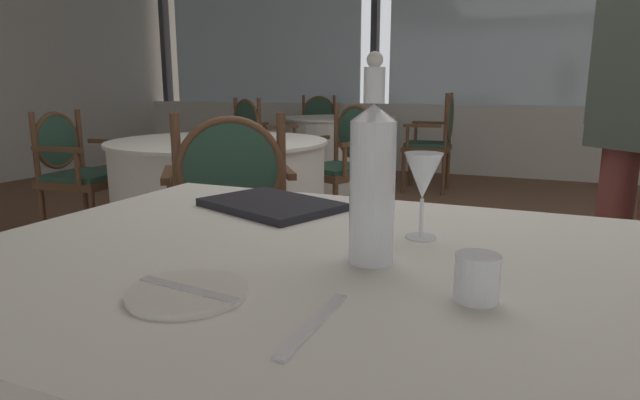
{
  "coord_description": "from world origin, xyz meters",
  "views": [
    {
      "loc": [
        0.42,
        -2.48,
        1.05
      ],
      "look_at": [
        -0.05,
        -1.38,
        0.79
      ],
      "focal_mm": 29.55,
      "sensor_mm": 36.0,
      "label": 1
    }
  ],
  "objects_px": {
    "water_bottle": "(372,180)",
    "dining_chair_1_1": "(258,140)",
    "dining_chair_1_2": "(437,135)",
    "dining_chair_2_0": "(75,166)",
    "dining_chair_2_1": "(230,207)",
    "dining_chair_2_2": "(344,157)",
    "side_plate": "(188,292)",
    "menu_book": "(271,205)",
    "wine_glass": "(423,178)",
    "dining_chair_1_0": "(321,127)",
    "water_tumbler": "(477,278)"
  },
  "relations": [
    {
      "from": "dining_chair_1_1",
      "to": "dining_chair_2_0",
      "type": "distance_m",
      "value": 1.86
    },
    {
      "from": "dining_chair_1_1",
      "to": "dining_chair_1_2",
      "type": "bearing_deg",
      "value": -30.11
    },
    {
      "from": "dining_chair_1_1",
      "to": "water_tumbler",
      "type": "bearing_deg",
      "value": -119.68
    },
    {
      "from": "wine_glass",
      "to": "dining_chair_2_2",
      "type": "height_order",
      "value": "dining_chair_2_2"
    },
    {
      "from": "dining_chair_1_0",
      "to": "dining_chair_1_2",
      "type": "height_order",
      "value": "dining_chair_1_2"
    },
    {
      "from": "wine_glass",
      "to": "dining_chair_1_0",
      "type": "distance_m",
      "value": 5.69
    },
    {
      "from": "menu_book",
      "to": "dining_chair_2_0",
      "type": "bearing_deg",
      "value": 169.12
    },
    {
      "from": "water_tumbler",
      "to": "dining_chair_1_1",
      "type": "bearing_deg",
      "value": 123.78
    },
    {
      "from": "dining_chair_1_2",
      "to": "side_plate",
      "type": "bearing_deg",
      "value": 92.7
    },
    {
      "from": "water_bottle",
      "to": "water_tumbler",
      "type": "xyz_separation_m",
      "value": [
        0.2,
        -0.11,
        -0.12
      ]
    },
    {
      "from": "dining_chair_2_1",
      "to": "dining_chair_2_2",
      "type": "xyz_separation_m",
      "value": [
        -0.19,
        1.87,
        -0.02
      ]
    },
    {
      "from": "water_bottle",
      "to": "dining_chair_1_0",
      "type": "relative_size",
      "value": 0.39
    },
    {
      "from": "side_plate",
      "to": "water_bottle",
      "type": "xyz_separation_m",
      "value": [
        0.21,
        0.26,
        0.15
      ]
    },
    {
      "from": "side_plate",
      "to": "dining_chair_1_1",
      "type": "height_order",
      "value": "dining_chair_1_1"
    },
    {
      "from": "dining_chair_1_0",
      "to": "dining_chair_2_2",
      "type": "relative_size",
      "value": 1.02
    },
    {
      "from": "water_tumbler",
      "to": "menu_book",
      "type": "distance_m",
      "value": 0.71
    },
    {
      "from": "dining_chair_1_2",
      "to": "dining_chair_1_0",
      "type": "bearing_deg",
      "value": -29.89
    },
    {
      "from": "wine_glass",
      "to": "water_tumbler",
      "type": "height_order",
      "value": "wine_glass"
    },
    {
      "from": "dining_chair_1_0",
      "to": "dining_chair_1_1",
      "type": "xyz_separation_m",
      "value": [
        0.11,
        -1.8,
        0.0
      ]
    },
    {
      "from": "wine_glass",
      "to": "dining_chair_2_1",
      "type": "bearing_deg",
      "value": 141.63
    },
    {
      "from": "dining_chair_1_0",
      "to": "dining_chair_2_1",
      "type": "relative_size",
      "value": 1.0
    },
    {
      "from": "menu_book",
      "to": "dining_chair_2_0",
      "type": "height_order",
      "value": "dining_chair_2_0"
    },
    {
      "from": "menu_book",
      "to": "dining_chair_1_0",
      "type": "bearing_deg",
      "value": 132.59
    },
    {
      "from": "menu_book",
      "to": "dining_chair_2_2",
      "type": "bearing_deg",
      "value": 127.23
    },
    {
      "from": "dining_chair_2_1",
      "to": "dining_chair_2_2",
      "type": "bearing_deg",
      "value": -30.01
    },
    {
      "from": "menu_book",
      "to": "water_bottle",
      "type": "bearing_deg",
      "value": -19.09
    },
    {
      "from": "wine_glass",
      "to": "side_plate",
      "type": "bearing_deg",
      "value": -119.86
    },
    {
      "from": "side_plate",
      "to": "water_bottle",
      "type": "distance_m",
      "value": 0.36
    },
    {
      "from": "water_bottle",
      "to": "dining_chair_2_2",
      "type": "relative_size",
      "value": 0.4
    },
    {
      "from": "dining_chair_1_2",
      "to": "dining_chair_2_0",
      "type": "relative_size",
      "value": 1.11
    },
    {
      "from": "water_bottle",
      "to": "water_tumbler",
      "type": "distance_m",
      "value": 0.25
    },
    {
      "from": "dining_chair_1_0",
      "to": "dining_chair_2_0",
      "type": "xyz_separation_m",
      "value": [
        -0.27,
        -3.62,
        -0.03
      ]
    },
    {
      "from": "wine_glass",
      "to": "dining_chair_2_1",
      "type": "relative_size",
      "value": 0.19
    },
    {
      "from": "dining_chair_2_0",
      "to": "dining_chair_1_0",
      "type": "bearing_deg",
      "value": 79.95
    },
    {
      "from": "water_bottle",
      "to": "dining_chair_1_1",
      "type": "relative_size",
      "value": 0.39
    },
    {
      "from": "wine_glass",
      "to": "dining_chair_1_1",
      "type": "height_order",
      "value": "dining_chair_1_1"
    },
    {
      "from": "menu_book",
      "to": "dining_chair_1_2",
      "type": "distance_m",
      "value": 4.24
    },
    {
      "from": "side_plate",
      "to": "dining_chair_2_1",
      "type": "height_order",
      "value": "dining_chair_2_1"
    },
    {
      "from": "side_plate",
      "to": "dining_chair_2_2",
      "type": "relative_size",
      "value": 0.2
    },
    {
      "from": "water_tumbler",
      "to": "dining_chair_2_2",
      "type": "height_order",
      "value": "dining_chair_2_2"
    },
    {
      "from": "water_bottle",
      "to": "dining_chair_2_0",
      "type": "xyz_separation_m",
      "value": [
        -2.62,
        1.72,
        -0.36
      ]
    },
    {
      "from": "dining_chair_1_1",
      "to": "dining_chair_2_2",
      "type": "relative_size",
      "value": 1.03
    },
    {
      "from": "side_plate",
      "to": "menu_book",
      "type": "distance_m",
      "value": 0.6
    },
    {
      "from": "dining_chair_2_0",
      "to": "dining_chair_1_1",
      "type": "bearing_deg",
      "value": 72.46
    },
    {
      "from": "side_plate",
      "to": "menu_book",
      "type": "bearing_deg",
      "value": 105.9
    },
    {
      "from": "wine_glass",
      "to": "menu_book",
      "type": "xyz_separation_m",
      "value": [
        -0.42,
        0.13,
        -0.12
      ]
    },
    {
      "from": "wine_glass",
      "to": "dining_chair_1_0",
      "type": "height_order",
      "value": "dining_chair_1_0"
    },
    {
      "from": "water_tumbler",
      "to": "dining_chair_2_0",
      "type": "height_order",
      "value": "dining_chair_2_0"
    },
    {
      "from": "dining_chair_2_0",
      "to": "dining_chair_1_2",
      "type": "bearing_deg",
      "value": 50.28
    },
    {
      "from": "side_plate",
      "to": "water_tumbler",
      "type": "height_order",
      "value": "water_tumbler"
    }
  ]
}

